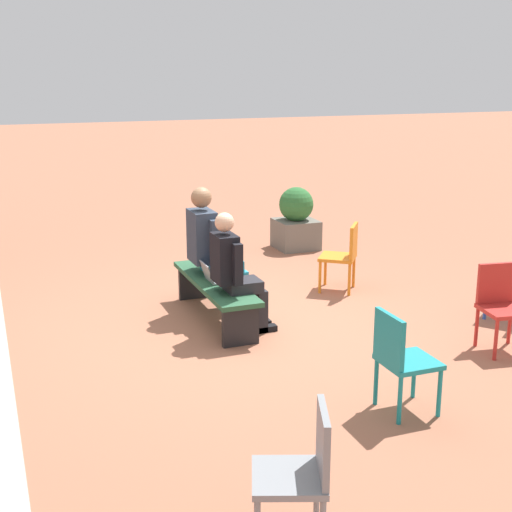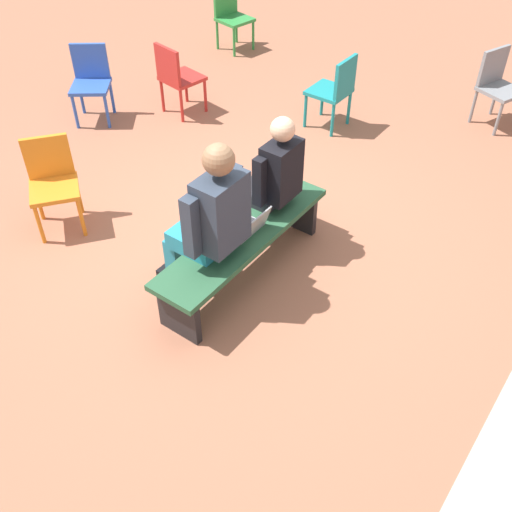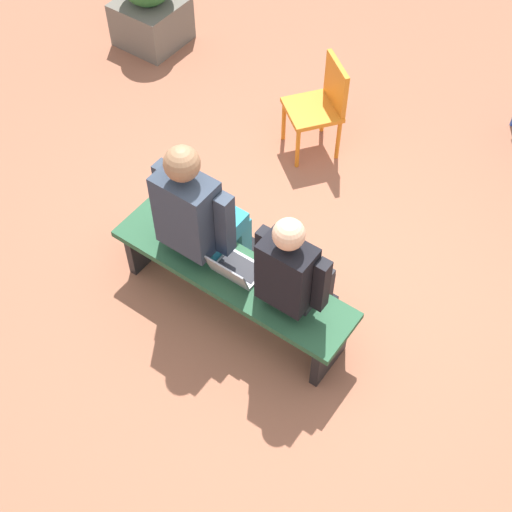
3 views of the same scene
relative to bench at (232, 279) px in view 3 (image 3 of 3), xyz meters
name	(u,v)px [view 3 (image 3 of 3)]	position (x,y,z in m)	size (l,w,h in m)	color
ground_plane	(289,303)	(-0.30, -0.28, -0.35)	(60.00, 60.00, 0.00)	#9E6047
bench	(232,279)	(0.00, 0.00, 0.00)	(1.80, 0.44, 0.45)	#285638
person_student	(295,275)	(-0.46, -0.06, 0.34)	(0.50, 0.64, 1.28)	#232328
person_adult	(199,215)	(0.31, -0.07, 0.39)	(0.59, 0.74, 1.42)	teal
laptop	(235,270)	(-0.03, 0.01, 0.15)	(0.32, 0.29, 0.21)	#9EA0A5
plastic_chair_mid_courtyard	(322,102)	(0.42, -1.80, 0.13)	(0.59, 0.59, 0.84)	orange
planter	(149,2)	(2.59, -2.14, 0.08)	(0.60, 0.60, 0.94)	#6B665B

